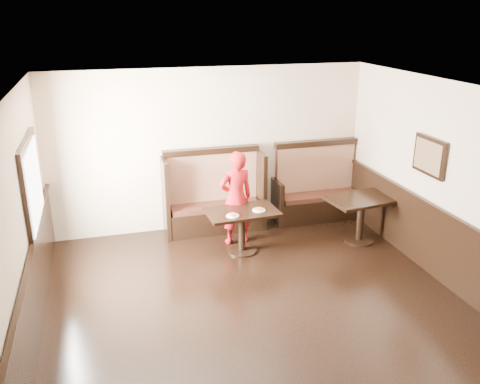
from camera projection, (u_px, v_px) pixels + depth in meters
name	position (u px, v px, depth m)	size (l,w,h in m)	color
ground	(276.00, 336.00, 6.06)	(7.00, 7.00, 0.00)	black
room_shell	(246.00, 279.00, 6.01)	(7.00, 7.00, 7.00)	beige
booth_main	(214.00, 201.00, 8.87)	(1.75, 0.72, 1.45)	black
booth_neighbor	(317.00, 193.00, 9.38)	(1.65, 0.72, 1.45)	black
table_main	(242.00, 220.00, 8.01)	(1.15, 0.75, 0.71)	black
table_neighbor	(361.00, 209.00, 8.38)	(1.20, 0.86, 0.77)	black
child	(236.00, 198.00, 8.26)	(0.57, 0.38, 1.57)	#A91215
pizza_plate_left	(233.00, 215.00, 7.74)	(0.20, 0.20, 0.04)	white
pizza_plate_right	(259.00, 210.00, 7.96)	(0.21, 0.21, 0.04)	white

